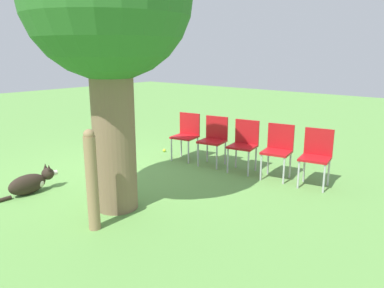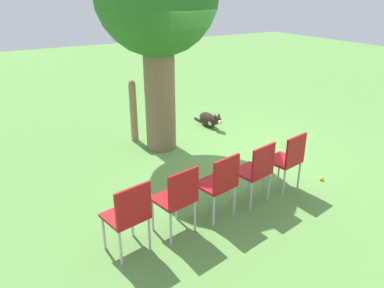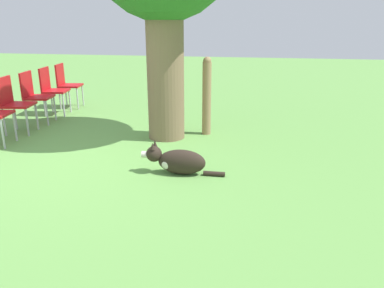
{
  "view_description": "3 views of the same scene",
  "coord_description": "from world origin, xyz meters",
  "views": [
    {
      "loc": [
        3.73,
        4.8,
        2.06
      ],
      "look_at": [
        -0.59,
        1.13,
        0.66
      ],
      "focal_mm": 35.0,
      "sensor_mm": 36.0,
      "label": 1
    },
    {
      "loc": [
        -5.14,
        3.85,
        2.81
      ],
      "look_at": [
        -0.7,
        1.17,
        0.64
      ],
      "focal_mm": 35.0,
      "sensor_mm": 36.0,
      "label": 2
    },
    {
      "loc": [
        2.2,
        -4.47,
        1.72
      ],
      "look_at": [
        1.45,
        -0.54,
        0.41
      ],
      "focal_mm": 35.0,
      "sensor_mm": 36.0,
      "label": 3
    }
  ],
  "objects": [
    {
      "name": "red_chair_4",
      "position": [
        -1.8,
        2.64,
        0.53
      ],
      "size": [
        0.49,
        0.51,
        0.9
      ],
      "rotation": [
        0.0,
        0.0,
        0.18
      ],
      "color": "#B21419",
      "rests_on": "ground_plane"
    },
    {
      "name": "red_chair_3",
      "position": [
        -1.76,
        2.01,
        0.53
      ],
      "size": [
        0.49,
        0.51,
        0.9
      ],
      "rotation": [
        0.0,
        0.0,
        0.18
      ],
      "color": "#B21419",
      "rests_on": "ground_plane"
    },
    {
      "name": "dog",
      "position": [
        1.25,
        -0.45,
        0.16
      ],
      "size": [
        1.0,
        0.23,
        0.38
      ],
      "rotation": [
        0.0,
        0.0,
        3.16
      ],
      "color": "#2D231C",
      "rests_on": "ground_plane"
    },
    {
      "name": "red_chair_0",
      "position": [
        -1.64,
        0.11,
        0.53
      ],
      "size": [
        0.49,
        0.51,
        0.9
      ],
      "rotation": [
        0.0,
        0.0,
        0.18
      ],
      "color": "#B21419",
      "rests_on": "ground_plane"
    },
    {
      "name": "red_chair_2",
      "position": [
        -1.72,
        1.38,
        0.53
      ],
      "size": [
        0.49,
        0.51,
        0.9
      ],
      "rotation": [
        0.0,
        0.0,
        0.18
      ],
      "color": "#B21419",
      "rests_on": "ground_plane"
    },
    {
      "name": "tennis_ball",
      "position": [
        -1.72,
        -0.6,
        0.03
      ],
      "size": [
        0.07,
        0.07,
        0.07
      ],
      "color": "#CCE033",
      "rests_on": "ground_plane"
    },
    {
      "name": "ground_plane",
      "position": [
        0.0,
        0.0,
        0.0
      ],
      "size": [
        30.0,
        30.0,
        0.0
      ],
      "primitive_type": "plane",
      "color": "#609947"
    },
    {
      "name": "red_chair_1",
      "position": [
        -1.68,
        0.74,
        0.53
      ],
      "size": [
        0.49,
        0.51,
        0.9
      ],
      "rotation": [
        0.0,
        0.0,
        0.18
      ],
      "color": "#B21419",
      "rests_on": "ground_plane"
    },
    {
      "name": "fence_post",
      "position": [
        1.35,
        1.25,
        0.62
      ],
      "size": [
        0.14,
        0.14,
        1.22
      ],
      "color": "#937551",
      "rests_on": "ground_plane"
    },
    {
      "name": "oak_tree",
      "position": [
        0.77,
        0.96,
        2.63
      ],
      "size": [
        2.07,
        2.07,
        3.78
      ],
      "color": "#7A6047",
      "rests_on": "ground_plane"
    }
  ]
}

